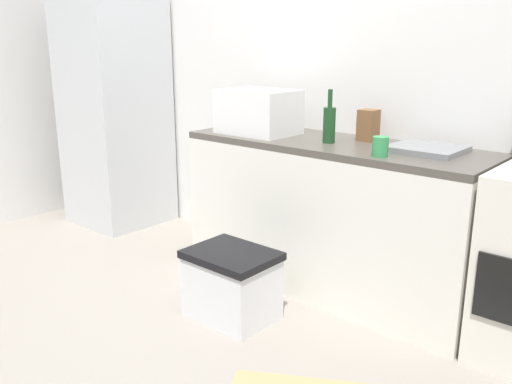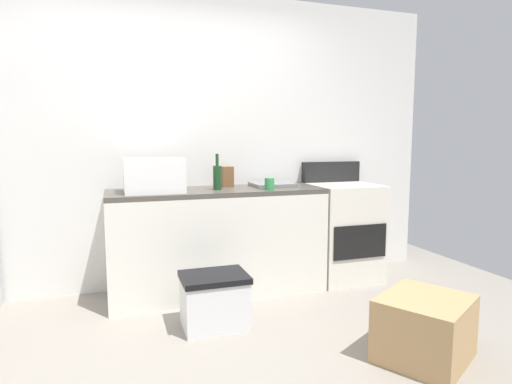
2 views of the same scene
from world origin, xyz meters
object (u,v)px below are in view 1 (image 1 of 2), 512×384
Objects in this scene: knife_block at (368,125)px; storage_bin at (232,284)px; wine_bottle at (329,123)px; coffee_mug at (380,147)px; refrigerator at (115,114)px; microwave at (258,112)px.

knife_block reaches higher than storage_bin.
wine_bottle is 0.44m from coffee_mug.
knife_block is at bearing 5.21° from refrigerator.
wine_bottle is 1.67× the size of knife_block.
coffee_mug is at bearing -3.61° from refrigerator.
knife_block is at bearing 55.62° from wine_bottle.
microwave is 1.53× the size of wine_bottle.
storage_bin is at bearing -105.83° from wine_bottle.
wine_bottle is at bearing 159.14° from coffee_mug.
microwave is at bearing -162.11° from knife_block.
microwave is 0.69m from knife_block.
refrigerator is 2.19m from knife_block.
microwave is 0.94m from coffee_mug.
microwave reaches higher than coffee_mug.
storage_bin is at bearing -18.48° from refrigerator.
wine_bottle is at bearing 74.17° from storage_bin.
knife_block reaches higher than coffee_mug.
refrigerator is at bearing -174.79° from knife_block.
wine_bottle is 1.04m from storage_bin.
microwave is 1.00× the size of storage_bin.
microwave is 0.52m from wine_bottle.
wine_bottle is (2.04, 0.00, 0.12)m from refrigerator.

